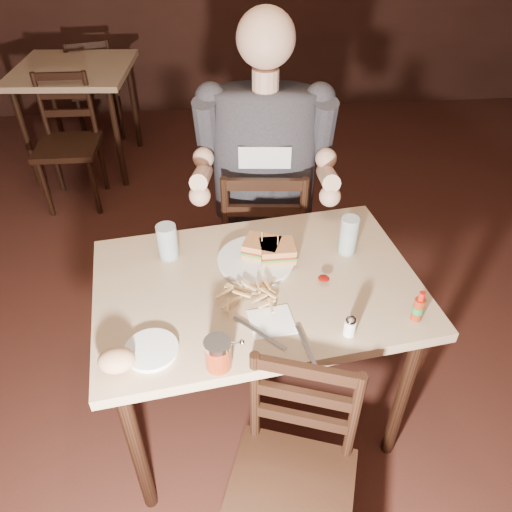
{
  "coord_description": "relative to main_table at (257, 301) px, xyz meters",
  "views": [
    {
      "loc": [
        -0.13,
        -1.21,
        1.94
      ],
      "look_at": [
        -0.01,
        0.13,
        0.85
      ],
      "focal_mm": 35.0,
      "sensor_mm": 36.0,
      "label": 1
    }
  ],
  "objects": [
    {
      "name": "room_shell",
      "position": [
        0.01,
        -0.08,
        0.72
      ],
      "size": [
        7.0,
        7.0,
        7.0
      ],
      "color": "black",
      "rests_on": "ground"
    },
    {
      "name": "main_table",
      "position": [
        0.0,
        0.0,
        0.0
      ],
      "size": [
        1.21,
        0.89,
        0.77
      ],
      "rotation": [
        0.0,
        0.0,
        0.14
      ],
      "color": "tan",
      "rests_on": "ground"
    },
    {
      "name": "bg_table",
      "position": [
        -1.09,
        2.39,
        -0.0
      ],
      "size": [
        0.86,
        0.86,
        0.77
      ],
      "rotation": [
        0.0,
        0.0,
        -0.08
      ],
      "color": "tan",
      "rests_on": "ground"
    },
    {
      "name": "chair_far",
      "position": [
        0.1,
        0.68,
        -0.23
      ],
      "size": [
        0.46,
        0.5,
        0.9
      ],
      "primitive_type": null,
      "rotation": [
        0.0,
        0.0,
        3.04
      ],
      "color": "black",
      "rests_on": "ground"
    },
    {
      "name": "chair_near",
      "position": [
        0.05,
        -0.58,
        -0.27
      ],
      "size": [
        0.49,
        0.52,
        0.82
      ],
      "primitive_type": null,
      "rotation": [
        0.0,
        0.0,
        -0.33
      ],
      "color": "black",
      "rests_on": "ground"
    },
    {
      "name": "bg_chair_far",
      "position": [
        -1.09,
        2.94,
        -0.27
      ],
      "size": [
        0.47,
        0.5,
        0.83
      ],
      "primitive_type": null,
      "rotation": [
        0.0,
        0.0,
        3.39
      ],
      "color": "black",
      "rests_on": "ground"
    },
    {
      "name": "bg_chair_near",
      "position": [
        -1.09,
        1.84,
        -0.25
      ],
      "size": [
        0.4,
        0.44,
        0.86
      ],
      "primitive_type": null,
      "rotation": [
        0.0,
        0.0,
        -0.02
      ],
      "color": "black",
      "rests_on": "ground"
    },
    {
      "name": "diner",
      "position": [
        0.09,
        0.62,
        0.31
      ],
      "size": [
        0.65,
        0.53,
        1.05
      ],
      "primitive_type": null,
      "rotation": [
        0.0,
        0.0,
        -0.1
      ],
      "color": "#363339",
      "rests_on": "chair_far"
    },
    {
      "name": "dinner_plate",
      "position": [
        0.01,
        0.11,
        0.1
      ],
      "size": [
        0.31,
        0.31,
        0.02
      ],
      "primitive_type": "cylinder",
      "rotation": [
        0.0,
        0.0,
        0.14
      ],
      "color": "white",
      "rests_on": "main_table"
    },
    {
      "name": "sandwich_left",
      "position": [
        0.03,
        0.14,
        0.16
      ],
      "size": [
        0.15,
        0.14,
        0.1
      ],
      "primitive_type": null,
      "rotation": [
        0.0,
        0.0,
        -0.38
      ],
      "color": "#E09155",
      "rests_on": "dinner_plate"
    },
    {
      "name": "sandwich_right",
      "position": [
        0.08,
        0.11,
        0.16
      ],
      "size": [
        0.13,
        0.1,
        0.1
      ],
      "primitive_type": null,
      "rotation": [
        0.0,
        0.0,
        0.02
      ],
      "color": "#E09155",
      "rests_on": "dinner_plate"
    },
    {
      "name": "fries_pile",
      "position": [
        -0.04,
        -0.09,
        0.12
      ],
      "size": [
        0.25,
        0.19,
        0.04
      ],
      "primitive_type": null,
      "rotation": [
        0.0,
        0.0,
        0.14
      ],
      "color": "#E6B26C",
      "rests_on": "dinner_plate"
    },
    {
      "name": "ketchup_dollop",
      "position": [
        0.23,
        -0.02,
        0.11
      ],
      "size": [
        0.05,
        0.05,
        0.01
      ],
      "primitive_type": "ellipsoid",
      "rotation": [
        0.0,
        0.0,
        0.14
      ],
      "color": "maroon",
      "rests_on": "dinner_plate"
    },
    {
      "name": "glass_left",
      "position": [
        -0.31,
        0.18,
        0.16
      ],
      "size": [
        0.08,
        0.08,
        0.14
      ],
      "primitive_type": "cylinder",
      "rotation": [
        0.0,
        0.0,
        0.14
      ],
      "color": "silver",
      "rests_on": "main_table"
    },
    {
      "name": "glass_right",
      "position": [
        0.35,
        0.14,
        0.16
      ],
      "size": [
        0.07,
        0.07,
        0.15
      ],
      "primitive_type": "cylinder",
      "rotation": [
        0.0,
        0.0,
        0.14
      ],
      "color": "silver",
      "rests_on": "main_table"
    },
    {
      "name": "hot_sauce",
      "position": [
        0.49,
        -0.22,
        0.15
      ],
      "size": [
        0.04,
        0.04,
        0.11
      ],
      "primitive_type": null,
      "rotation": [
        0.0,
        0.0,
        0.14
      ],
      "color": "maroon",
      "rests_on": "main_table"
    },
    {
      "name": "salt_shaker",
      "position": [
        0.26,
        -0.26,
        0.12
      ],
      "size": [
        0.04,
        0.04,
        0.07
      ],
      "primitive_type": null,
      "rotation": [
        0.0,
        0.0,
        0.14
      ],
      "color": "white",
      "rests_on": "main_table"
    },
    {
      "name": "syrup_dispenser",
      "position": [
        -0.15,
        -0.35,
        0.14
      ],
      "size": [
        0.09,
        0.09,
        0.1
      ],
      "primitive_type": null,
      "rotation": [
        0.0,
        0.0,
        0.14
      ],
      "color": "maroon",
      "rests_on": "main_table"
    },
    {
      "name": "napkin",
      "position": [
        0.03,
        -0.19,
        0.09
      ],
      "size": [
        0.16,
        0.15,
        0.0
      ],
      "primitive_type": "cube",
      "rotation": [
        0.0,
        0.0,
        0.13
      ],
      "color": "white",
      "rests_on": "main_table"
    },
    {
      "name": "knife",
      "position": [
        -0.02,
        -0.24,
        0.09
      ],
      "size": [
        0.16,
        0.16,
        0.0
      ],
      "primitive_type": "cube",
      "rotation": [
        0.0,
        0.0,
        0.8
      ],
      "color": "silver",
      "rests_on": "napkin"
    },
    {
      "name": "fork",
      "position": [
        0.12,
        -0.3,
        0.09
      ],
      "size": [
        0.04,
        0.17,
        0.01
      ],
      "primitive_type": "cube",
      "rotation": [
        0.0,
        0.0,
        0.18
      ],
      "color": "silver",
      "rests_on": "napkin"
    },
    {
      "name": "side_plate",
      "position": [
        -0.35,
        -0.28,
        0.09
      ],
      "size": [
        0.18,
        0.18,
        0.01
      ],
      "primitive_type": "cylinder",
      "rotation": [
        0.0,
        0.0,
        0.14
      ],
      "color": "white",
      "rests_on": "main_table"
    },
    {
      "name": "bread_roll",
      "position": [
        -0.44,
        -0.34,
        0.13
      ],
      "size": [
        0.12,
        0.1,
        0.06
      ],
      "primitive_type": "ellipsoid",
      "rotation": [
        0.0,
        0.0,
        0.14
      ],
      "color": "tan",
      "rests_on": "side_plate"
    }
  ]
}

